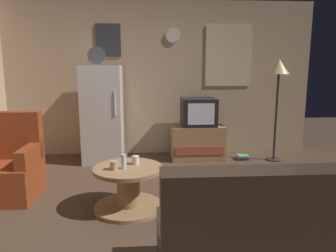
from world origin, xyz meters
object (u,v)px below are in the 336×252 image
object	(u,v)px
wine_glass	(124,162)
couch	(288,246)
fridge	(103,114)
book_stack	(243,157)
armchair	(7,168)
crt_tv	(199,112)
tv_stand	(197,142)
mug_ceramic_white	(136,160)
mug_ceramic_tan	(114,165)
standing_lamp	(279,75)
coffee_table	(128,188)

from	to	relation	value
wine_glass	couch	bearing A→B (deg)	-47.64
fridge	book_stack	distance (m)	2.34
wine_glass	couch	distance (m)	1.73
armchair	crt_tv	bearing A→B (deg)	29.84
tv_stand	mug_ceramic_white	size ratio (longest dim) A/B	9.33
fridge	couch	distance (m)	3.53
crt_tv	couch	size ratio (longest dim) A/B	0.32
couch	mug_ceramic_tan	bearing A→B (deg)	135.34
wine_glass	standing_lamp	bearing A→B (deg)	36.79
coffee_table	wine_glass	world-z (taller)	wine_glass
crt_tv	book_stack	bearing A→B (deg)	-11.17
couch	armchair	bearing A→B (deg)	145.06
tv_stand	standing_lamp	distance (m)	1.64
mug_ceramic_tan	book_stack	world-z (taller)	mug_ceramic_tan
tv_stand	coffee_table	distance (m)	2.11
crt_tv	wine_glass	xyz separation A→B (m)	(-1.07, -1.89, -0.23)
mug_ceramic_white	armchair	size ratio (longest dim) A/B	0.09
standing_lamp	wine_glass	bearing A→B (deg)	-143.21
fridge	book_stack	size ratio (longest dim) A/B	8.61
mug_ceramic_tan	book_stack	distance (m)	2.63
tv_stand	mug_ceramic_white	distance (m)	2.00
fridge	mug_ceramic_white	distance (m)	1.81
tv_stand	crt_tv	distance (m)	0.49
fridge	tv_stand	distance (m)	1.58
coffee_table	tv_stand	bearing A→B (deg)	60.99
standing_lamp	book_stack	world-z (taller)	standing_lamp
tv_stand	mug_ceramic_tan	distance (m)	2.25
crt_tv	armchair	xyz separation A→B (m)	(-2.43, -1.40, -0.43)
crt_tv	coffee_table	distance (m)	2.18
mug_ceramic_white	tv_stand	bearing A→B (deg)	61.62
standing_lamp	book_stack	bearing A→B (deg)	173.99
standing_lamp	mug_ceramic_tan	world-z (taller)	standing_lamp
fridge	mug_ceramic_tan	size ratio (longest dim) A/B	19.67
tv_stand	standing_lamp	size ratio (longest dim) A/B	0.53
coffee_table	mug_ceramic_tan	size ratio (longest dim) A/B	8.00
fridge	wine_glass	xyz separation A→B (m)	(0.45, -1.85, -0.22)
crt_tv	coffee_table	size ratio (longest dim) A/B	0.75
couch	coffee_table	bearing A→B (deg)	130.33
fridge	book_stack	world-z (taller)	fridge
coffee_table	book_stack	world-z (taller)	coffee_table
wine_glass	mug_ceramic_white	distance (m)	0.19
armchair	coffee_table	bearing A→B (deg)	-17.59
fridge	standing_lamp	world-z (taller)	fridge
wine_glass	book_stack	xyz separation A→B (m)	(1.78, 1.75, -0.49)
standing_lamp	armchair	distance (m)	3.96
wine_glass	mug_ceramic_tan	bearing A→B (deg)	-162.44
crt_tv	wine_glass	size ratio (longest dim) A/B	3.60
fridge	tv_stand	world-z (taller)	fridge
fridge	coffee_table	world-z (taller)	fridge
fridge	mug_ceramic_tan	world-z (taller)	fridge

